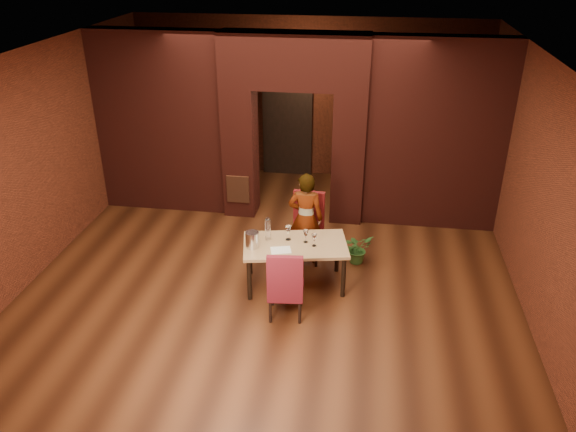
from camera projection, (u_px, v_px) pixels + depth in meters
name	position (u px, v px, depth m)	size (l,w,h in m)	color
floor	(275.00, 271.00, 8.50)	(8.00, 8.00, 0.00)	#4D2613
ceiling	(273.00, 56.00, 7.06)	(7.00, 8.00, 0.04)	silver
wall_back	(308.00, 99.00, 11.32)	(7.00, 0.04, 3.20)	maroon
wall_front	(185.00, 373.00, 4.25)	(7.00, 0.04, 3.20)	maroon
wall_left	(40.00, 160.00, 8.24)	(0.04, 8.00, 3.20)	maroon
wall_right	(538.00, 189.00, 7.32)	(0.04, 8.00, 3.20)	maroon
pillar_left	(240.00, 151.00, 9.88)	(0.55, 0.55, 2.30)	maroon
pillar_right	(349.00, 157.00, 9.63)	(0.55, 0.55, 2.30)	maroon
lintel	(294.00, 61.00, 9.03)	(2.45, 0.55, 0.90)	maroon
wing_wall_left	(161.00, 123.00, 9.86)	(2.27, 0.35, 3.20)	maroon
wing_wall_right	(436.00, 136.00, 9.24)	(2.27, 0.35, 3.20)	maroon
vent_panel	(238.00, 189.00, 9.89)	(0.40, 0.03, 0.50)	brown
rear_door	(288.00, 125.00, 11.56)	(0.90, 0.08, 2.10)	black
rear_door_frame	(287.00, 126.00, 11.53)	(1.02, 0.04, 2.22)	black
dining_table	(295.00, 264.00, 8.04)	(1.45, 0.82, 0.68)	tan
chair_far	(306.00, 228.00, 8.61)	(0.48, 0.48, 1.07)	maroon
chair_near	(286.00, 282.00, 7.33)	(0.46, 0.46, 1.01)	maroon
person_seated	(306.00, 218.00, 8.48)	(0.53, 0.35, 1.46)	silver
wine_glass_a	(288.00, 233.00, 7.94)	(0.09, 0.09, 0.22)	white
wine_glass_b	(306.00, 236.00, 7.89)	(0.08, 0.08, 0.19)	white
wine_glass_c	(314.00, 240.00, 7.79)	(0.08, 0.08, 0.18)	white
tasting_sheet	(281.00, 250.00, 7.72)	(0.28, 0.20, 0.00)	white
wine_bucket	(252.00, 240.00, 7.75)	(0.19, 0.19, 0.23)	silver
water_bottle	(268.00, 229.00, 7.93)	(0.08, 0.08, 0.34)	white
potted_plant	(358.00, 248.00, 8.65)	(0.43, 0.37, 0.47)	#326429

